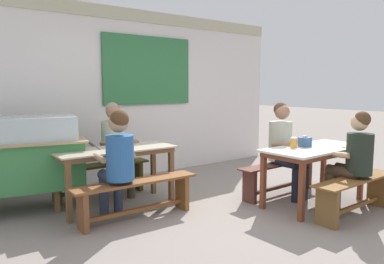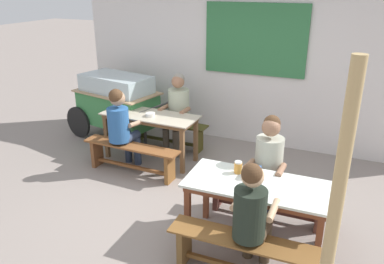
% 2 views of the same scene
% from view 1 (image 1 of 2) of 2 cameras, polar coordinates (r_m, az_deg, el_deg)
% --- Properties ---
extents(ground_plane, '(40.00, 40.00, 0.00)m').
position_cam_1_polar(ground_plane, '(4.73, 7.11, -12.12)').
color(ground_plane, gray).
extents(backdrop_wall, '(6.05, 0.23, 2.82)m').
position_cam_1_polar(backdrop_wall, '(6.51, -8.42, 6.34)').
color(backdrop_wall, silver).
rests_on(backdrop_wall, ground_plane).
extents(dining_table_far, '(1.55, 0.64, 0.76)m').
position_cam_1_polar(dining_table_far, '(4.84, -11.65, -3.52)').
color(dining_table_far, '#C0B39B').
rests_on(dining_table_far, ground_plane).
extents(dining_table_near, '(1.52, 0.72, 0.76)m').
position_cam_1_polar(dining_table_near, '(5.10, 18.34, -3.14)').
color(dining_table_near, silver).
rests_on(dining_table_near, ground_plane).
extents(bench_far_back, '(1.44, 0.33, 0.46)m').
position_cam_1_polar(bench_far_back, '(5.43, -14.01, -6.41)').
color(bench_far_back, '#403D17').
rests_on(bench_far_back, ground_plane).
extents(bench_far_front, '(1.53, 0.31, 0.46)m').
position_cam_1_polar(bench_far_front, '(4.43, -8.51, -9.27)').
color(bench_far_front, brown).
rests_on(bench_far_front, ground_plane).
extents(bench_near_back, '(1.48, 0.28, 0.46)m').
position_cam_1_polar(bench_near_back, '(5.50, 13.26, -6.40)').
color(bench_near_back, '#542B22').
rests_on(bench_near_back, ground_plane).
extents(bench_near_front, '(1.43, 0.33, 0.46)m').
position_cam_1_polar(bench_near_front, '(4.91, 23.72, -8.41)').
color(bench_near_front, brown).
rests_on(bench_near_front, ground_plane).
extents(food_cart, '(1.95, 1.16, 1.18)m').
position_cam_1_polar(food_cart, '(5.05, -24.76, -3.27)').
color(food_cart, '#398446').
rests_on(food_cart, ground_plane).
extents(person_near_front, '(0.43, 0.55, 1.26)m').
position_cam_1_polar(person_near_front, '(4.90, 23.56, -3.32)').
color(person_near_front, '#463726').
rests_on(person_near_front, ground_plane).
extents(person_left_back_turned, '(0.44, 0.53, 1.29)m').
position_cam_1_polar(person_left_back_turned, '(4.30, -11.29, -3.78)').
color(person_left_back_turned, '#2B374F').
rests_on(person_left_back_turned, ground_plane).
extents(person_right_near_table, '(0.44, 0.58, 1.32)m').
position_cam_1_polar(person_right_near_table, '(5.36, 13.94, -1.73)').
color(person_right_near_table, '#1D1F2E').
rests_on(person_right_near_table, ground_plane).
extents(person_center_facing, '(0.46, 0.55, 1.32)m').
position_cam_1_polar(person_center_facing, '(5.38, -11.67, -1.57)').
color(person_center_facing, '#423B30').
rests_on(person_center_facing, ground_plane).
extents(tissue_box, '(0.13, 0.13, 0.15)m').
position_cam_1_polar(tissue_box, '(5.08, 16.92, -1.46)').
color(tissue_box, '#375C91').
rests_on(tissue_box, dining_table_near).
extents(condiment_jar, '(0.09, 0.09, 0.13)m').
position_cam_1_polar(condiment_jar, '(4.95, 15.33, -1.58)').
color(condiment_jar, orange).
rests_on(condiment_jar, dining_table_near).
extents(soup_bowl, '(0.15, 0.15, 0.05)m').
position_cam_1_polar(soup_bowl, '(4.79, -10.84, -2.23)').
color(soup_bowl, silver).
rests_on(soup_bowl, dining_table_far).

